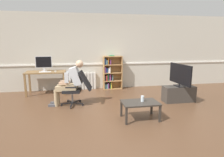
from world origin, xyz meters
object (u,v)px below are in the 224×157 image
at_px(drinking_glass, 142,99).
at_px(person_seated, 70,82).
at_px(computer_desk, 46,75).
at_px(imac_monitor, 44,63).
at_px(office_chair, 78,87).
at_px(computer_mouse, 55,71).
at_px(radiator, 82,81).
at_px(tv_stand, 179,94).
at_px(coffee_table, 140,104).
at_px(keyboard, 45,72).
at_px(tv_screen, 180,75).
at_px(bookshelf, 111,73).

bearing_deg(drinking_glass, person_seated, 142.72).
distance_m(computer_desk, imac_monitor, 0.41).
height_order(computer_desk, person_seated, person_seated).
distance_m(computer_desk, drinking_glass, 3.54).
bearing_deg(drinking_glass, imac_monitor, 133.63).
height_order(office_chair, person_seated, person_seated).
distance_m(computer_desk, computer_mouse, 0.37).
relative_size(computer_desk, imac_monitor, 2.39).
xyz_separation_m(radiator, tv_stand, (2.72, -1.94, -0.08)).
bearing_deg(tv_stand, person_seated, 175.71).
bearing_deg(office_chair, imac_monitor, -134.61).
xyz_separation_m(office_chair, coffee_table, (1.35, -1.23, -0.17)).
distance_m(computer_desk, radiator, 1.30).
bearing_deg(drinking_glass, keyboard, 135.40).
xyz_separation_m(person_seated, coffee_table, (1.55, -1.26, -0.31)).
bearing_deg(drinking_glass, computer_mouse, 131.14).
relative_size(tv_stand, tv_screen, 0.90).
height_order(radiator, drinking_glass, radiator).
relative_size(computer_mouse, bookshelf, 0.08).
relative_size(computer_desk, tv_stand, 1.39).
relative_size(imac_monitor, coffee_table, 0.66).
height_order(keyboard, drinking_glass, keyboard).
bearing_deg(radiator, bookshelf, -5.47).
bearing_deg(tv_stand, bookshelf, 132.27).
relative_size(keyboard, drinking_glass, 2.89).
xyz_separation_m(computer_desk, tv_stand, (3.91, -1.55, -0.42)).
relative_size(keyboard, bookshelf, 0.30).
distance_m(keyboard, office_chair, 1.61).
xyz_separation_m(keyboard, office_chair, (1.03, -1.21, -0.25)).
relative_size(keyboard, tv_screen, 0.37).
bearing_deg(radiator, computer_desk, -161.89).
distance_m(bookshelf, person_seated, 2.14).
relative_size(computer_desk, drinking_glass, 9.83).
distance_m(imac_monitor, drinking_glass, 3.68).
distance_m(radiator, drinking_glass, 3.20).
bearing_deg(imac_monitor, coffee_table, -47.42).
xyz_separation_m(person_seated, drinking_glass, (1.61, -1.23, -0.19)).
bearing_deg(person_seated, tv_screen, 93.61).
relative_size(computer_desk, computer_mouse, 12.60).
height_order(keyboard, radiator, keyboard).
bearing_deg(imac_monitor, office_chair, -52.50).
distance_m(coffee_table, drinking_glass, 0.13).
relative_size(computer_desk, coffee_table, 1.57).
distance_m(computer_mouse, office_chair, 1.45).
xyz_separation_m(computer_mouse, tv_screen, (3.59, -1.43, 0.02)).
relative_size(bookshelf, person_seated, 1.00).
distance_m(person_seated, tv_stand, 3.11).
relative_size(computer_desk, office_chair, 1.33).
bearing_deg(drinking_glass, computer_desk, 133.85).
distance_m(keyboard, person_seated, 1.45).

